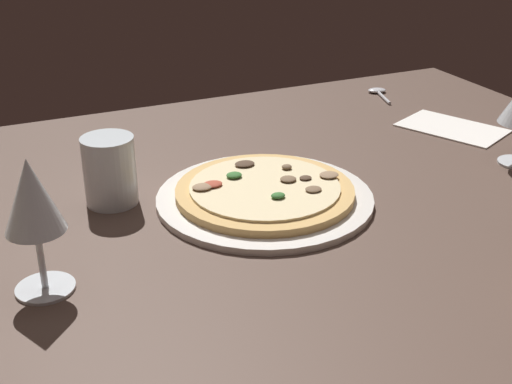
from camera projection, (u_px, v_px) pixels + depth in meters
dining_table at (247, 233)px, 97.90cm from camera, size 150.00×110.00×4.00cm
pizza_main at (265, 194)px, 102.15cm from camera, size 32.28×32.28×3.32cm
wine_glass_near at (32, 200)px, 76.25cm from camera, size 7.01×7.01×16.74cm
water_glass at (110, 175)px, 100.46cm from camera, size 7.70×7.70×10.26cm
paper_menu at (452, 128)px, 130.80cm from camera, size 18.60×22.04×0.30cm
spoon at (379, 92)px, 150.48cm from camera, size 5.10×10.47×1.00cm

